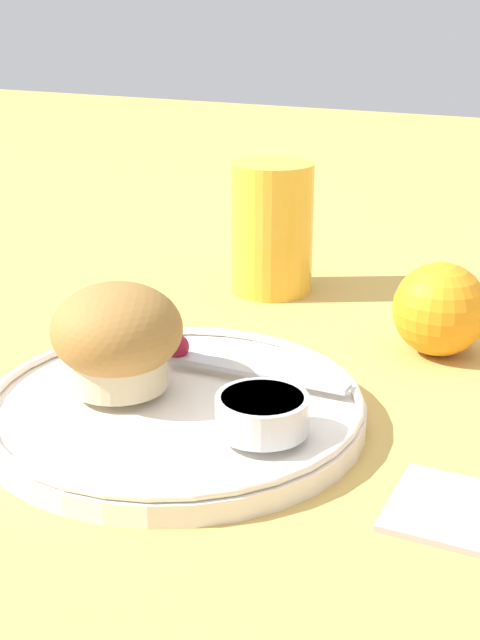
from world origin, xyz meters
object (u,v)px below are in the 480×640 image
orange_fruit (440,309)px  juice_glass (272,228)px  muffin (117,337)px  butter_knife (226,365)px

orange_fruit → juice_glass: bearing=154.4°
muffin → orange_fruit: 0.25m
butter_knife → orange_fruit: bearing=50.2°
muffin → juice_glass: (-0.01, 0.28, 0.01)m
muffin → orange_fruit: size_ratio=1.19×
muffin → juice_glass: bearing=92.4°
muffin → orange_fruit: bearing=49.4°
muffin → juice_glass: size_ratio=0.72×
butter_knife → orange_fruit: size_ratio=2.45×
muffin → juice_glass: 0.28m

